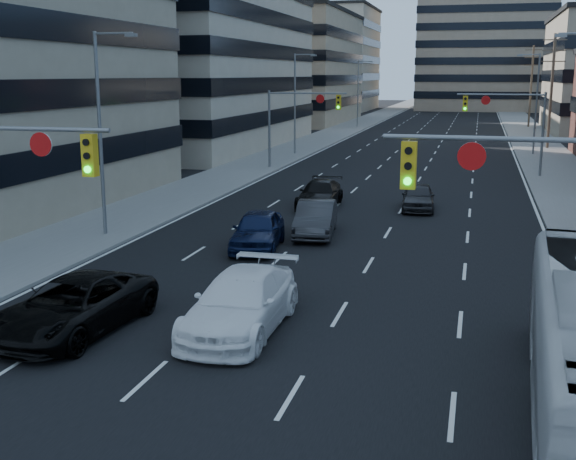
# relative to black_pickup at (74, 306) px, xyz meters

# --- Properties ---
(road_surface) EXTENTS (18.00, 300.00, 0.02)m
(road_surface) POSITION_rel_black_pickup_xyz_m (5.20, 121.44, -0.78)
(road_surface) COLOR black
(road_surface) RESTS_ON ground
(sidewalk_left) EXTENTS (5.00, 300.00, 0.15)m
(sidewalk_left) POSITION_rel_black_pickup_xyz_m (-6.30, 121.44, -0.71)
(sidewalk_left) COLOR slate
(sidewalk_left) RESTS_ON ground
(sidewalk_right) EXTENTS (5.00, 300.00, 0.15)m
(sidewalk_right) POSITION_rel_black_pickup_xyz_m (16.70, 121.44, -0.71)
(sidewalk_right) COLOR slate
(sidewalk_right) RESTS_ON ground
(office_left_mid) EXTENTS (26.00, 34.00, 28.00)m
(office_left_mid) POSITION_rel_black_pickup_xyz_m (-21.80, 51.44, 13.21)
(office_left_mid) COLOR #ADA089
(office_left_mid) RESTS_ON ground
(office_left_far) EXTENTS (20.00, 30.00, 16.00)m
(office_left_far) POSITION_rel_black_pickup_xyz_m (-18.80, 91.44, 7.21)
(office_left_far) COLOR gray
(office_left_far) RESTS_ON ground
(bg_block_left) EXTENTS (24.00, 24.00, 20.00)m
(bg_block_left) POSITION_rel_black_pickup_xyz_m (-22.80, 131.44, 9.21)
(bg_block_left) COLOR #ADA089
(bg_block_left) RESTS_ON ground
(signal_near_right) EXTENTS (6.59, 0.33, 6.00)m
(signal_near_right) POSITION_rel_black_pickup_xyz_m (12.65, -0.56, 3.54)
(signal_near_right) COLOR slate
(signal_near_right) RESTS_ON ground
(signal_far_left) EXTENTS (6.09, 0.33, 6.00)m
(signal_far_left) POSITION_rel_black_pickup_xyz_m (-2.48, 36.44, 3.52)
(signal_far_left) COLOR slate
(signal_far_left) RESTS_ON ground
(signal_far_right) EXTENTS (6.09, 0.33, 6.00)m
(signal_far_right) POSITION_rel_black_pickup_xyz_m (12.88, 36.44, 3.52)
(signal_far_right) COLOR slate
(signal_far_right) RESTS_ON ground
(utility_pole_midblock) EXTENTS (2.20, 0.28, 11.00)m
(utility_pole_midblock) POSITION_rel_black_pickup_xyz_m (17.40, 57.44, 4.99)
(utility_pole_midblock) COLOR #4C3D2D
(utility_pole_midblock) RESTS_ON ground
(utility_pole_distant) EXTENTS (2.20, 0.28, 11.00)m
(utility_pole_distant) POSITION_rel_black_pickup_xyz_m (17.40, 87.44, 4.99)
(utility_pole_distant) COLOR #4C3D2D
(utility_pole_distant) RESTS_ON ground
(streetlight_left_near) EXTENTS (2.03, 0.22, 9.00)m
(streetlight_left_near) POSITION_rel_black_pickup_xyz_m (-5.14, 11.44, 4.27)
(streetlight_left_near) COLOR slate
(streetlight_left_near) RESTS_ON ground
(streetlight_left_mid) EXTENTS (2.03, 0.22, 9.00)m
(streetlight_left_mid) POSITION_rel_black_pickup_xyz_m (-5.14, 46.44, 4.27)
(streetlight_left_mid) COLOR slate
(streetlight_left_mid) RESTS_ON ground
(streetlight_left_far) EXTENTS (2.03, 0.22, 9.00)m
(streetlight_left_far) POSITION_rel_black_pickup_xyz_m (-5.14, 81.44, 4.27)
(streetlight_left_far) COLOR slate
(streetlight_left_far) RESTS_ON ground
(streetlight_right_far) EXTENTS (2.03, 0.22, 9.00)m
(streetlight_right_far) POSITION_rel_black_pickup_xyz_m (15.54, 51.44, 4.27)
(streetlight_right_far) COLOR slate
(streetlight_right_far) RESTS_ON ground
(black_pickup) EXTENTS (3.06, 5.85, 1.57)m
(black_pickup) POSITION_rel_black_pickup_xyz_m (0.00, 0.00, 0.00)
(black_pickup) COLOR black
(black_pickup) RESTS_ON ground
(white_van) EXTENTS (2.36, 5.76, 1.67)m
(white_van) POSITION_rel_black_pickup_xyz_m (4.53, 1.34, 0.05)
(white_van) COLOR white
(white_van) RESTS_ON ground
(sedan_blue) EXTENTS (2.53, 4.96, 1.62)m
(sedan_blue) POSITION_rel_black_pickup_xyz_m (2.08, 10.96, 0.02)
(sedan_blue) COLOR #0D1636
(sedan_blue) RESTS_ON ground
(sedan_grey_center) EXTENTS (2.21, 4.90, 1.56)m
(sedan_grey_center) POSITION_rel_black_pickup_xyz_m (3.87, 14.07, -0.01)
(sedan_grey_center) COLOR #2E2E30
(sedan_grey_center) RESTS_ON ground
(sedan_black_far) EXTENTS (2.22, 5.14, 1.47)m
(sedan_black_far) POSITION_rel_black_pickup_xyz_m (2.55, 21.08, -0.05)
(sedan_black_far) COLOR black
(sedan_black_far) RESTS_ON ground
(sedan_grey_right) EXTENTS (2.00, 4.35, 1.45)m
(sedan_grey_right) POSITION_rel_black_pickup_xyz_m (7.86, 21.68, -0.06)
(sedan_grey_right) COLOR #2B2B2D
(sedan_grey_right) RESTS_ON ground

